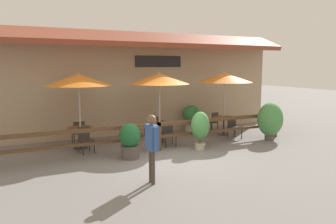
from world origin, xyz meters
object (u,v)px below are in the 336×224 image
Objects in this scene: chair_near_streetside at (85,139)px; pedestrian at (152,140)px; chair_middle_wallside at (152,126)px; chair_far_streetside at (234,126)px; chair_near_wallside at (79,131)px; dining_table_middle at (160,126)px; dining_table_far at (224,121)px; potted_plant_broad_leaf at (130,140)px; patio_umbrella_near at (79,80)px; dining_table_near at (81,132)px; potted_plant_small_flowering at (270,120)px; chair_middle_streetside at (169,133)px; potted_plant_tall_tropical at (192,117)px; potted_plant_corner_fern at (200,127)px; patio_umbrella_middle at (160,79)px; chair_far_wallside at (213,121)px; patio_umbrella_far at (225,77)px.

pedestrian reaches higher than chair_near_streetside.
chair_middle_wallside is 5.09m from pedestrian.
chair_middle_wallside and chair_far_streetside have the same top height.
chair_near_wallside is 0.95× the size of dining_table_middle.
dining_table_far is (2.89, -0.72, 0.12)m from chair_middle_wallside.
dining_table_far is at bearing 19.56° from potted_plant_broad_leaf.
patio_umbrella_near is 1.76m from dining_table_near.
potted_plant_broad_leaf is 5.64m from potted_plant_small_flowering.
chair_near_streetside is at bearing 130.86° from potted_plant_broad_leaf.
chair_middle_streetside and chair_middle_wallside have the same top height.
potted_plant_tall_tropical is at bearing 11.95° from dining_table_near.
patio_umbrella_near is 3.06× the size of chair_far_streetside.
chair_middle_streetside is 1.24m from potted_plant_corner_fern.
dining_table_far is 6.28m from pedestrian.
patio_umbrella_near reaches higher than dining_table_middle.
chair_middle_streetside is (0.02, -0.71, -1.88)m from patio_umbrella_middle.
potted_plant_tall_tropical reaches higher than chair_near_wallside.
chair_near_wallside is at bearing 162.21° from patio_umbrella_middle.
chair_near_wallside is 1.00× the size of chair_far_wallside.
chair_near_wallside is 6.07m from patio_umbrella_far.
chair_near_streetside is at bearing -179.06° from chair_middle_streetside.
patio_umbrella_near is 3.37m from dining_table_middle.
dining_table_near is at bearing 177.42° from patio_umbrella_far.
patio_umbrella_far is at bearing 19.56° from potted_plant_broad_leaf.
chair_near_wallside is 0.59× the size of potted_plant_small_flowering.
pedestrian reaches higher than potted_plant_corner_fern.
potted_plant_tall_tropical is at bearing 64.98° from potted_plant_corner_fern.
dining_table_far is at bearing 121.85° from potted_plant_small_flowering.
potted_plant_small_flowering is at bearing 99.45° from chair_far_wallside.
potted_plant_tall_tropical reaches higher than dining_table_far.
patio_umbrella_middle is at bearing 0.00° from dining_table_middle.
dining_table_middle is 2.49m from potted_plant_tall_tropical.
patio_umbrella_middle is 3.06× the size of chair_far_streetside.
chair_far_wallside is at bearing -40.24° from potted_plant_tall_tropical.
patio_umbrella_near is 2.36× the size of potted_plant_broad_leaf.
chair_middle_wallside is 0.95× the size of dining_table_far.
dining_table_far is 1.52m from potted_plant_tall_tropical.
chair_near_wallside is 1.00× the size of chair_far_streetside.
chair_far_streetside is at bearing 6.60° from chair_middle_streetside.
patio_umbrella_near is at bearing 80.67° from chair_near_streetside.
chair_far_wallside reaches higher than dining_table_far.
chair_near_streetside is 1.66m from potted_plant_broad_leaf.
patio_umbrella_near is 3.45m from chair_middle_wallside.
potted_plant_tall_tropical is at bearing 37.38° from potted_plant_broad_leaf.
chair_near_streetside is (0.02, -0.65, -1.88)m from patio_umbrella_near.
chair_middle_streetside is at bearing 126.75° from potted_plant_corner_fern.
dining_table_near is 0.62× the size of potted_plant_small_flowering.
potted_plant_broad_leaf is 2.50m from potted_plant_corner_fern.
chair_middle_streetside is at bearing -166.30° from patio_umbrella_far.
chair_middle_wallside is at bearing 10.05° from chair_near_streetside.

